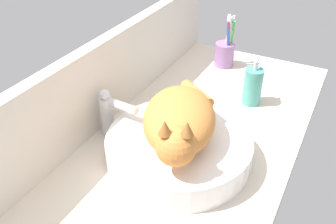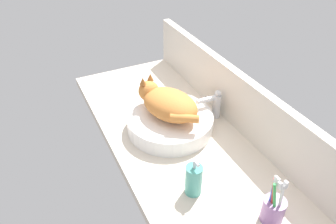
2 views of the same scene
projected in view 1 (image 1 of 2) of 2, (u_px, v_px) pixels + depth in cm
name	position (u px, v px, depth cm)	size (l,w,h in cm)	color
ground_plane	(181.00, 154.00, 99.37)	(128.27, 55.10, 4.00)	beige
backsplash_panel	(97.00, 86.00, 101.44)	(128.27, 3.60, 23.87)	silver
sink_basin	(179.00, 148.00, 92.69)	(35.98, 35.98, 6.88)	white
cat	(179.00, 121.00, 86.40)	(30.96, 25.34, 14.00)	orange
faucet	(110.00, 111.00, 99.38)	(3.60, 11.84, 13.60)	silver
soap_dispenser	(253.00, 86.00, 113.30)	(5.69, 5.69, 14.76)	teal
toothbrush_cup	(225.00, 53.00, 134.90)	(6.98, 6.98, 18.71)	#996BA8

